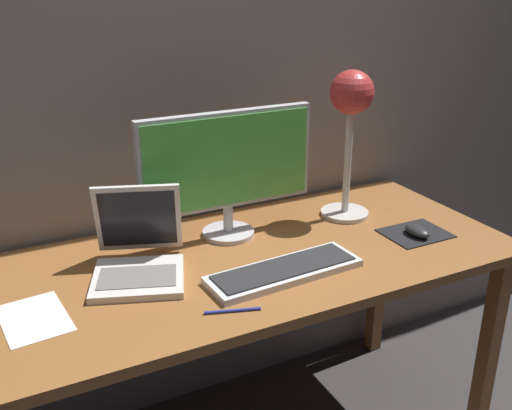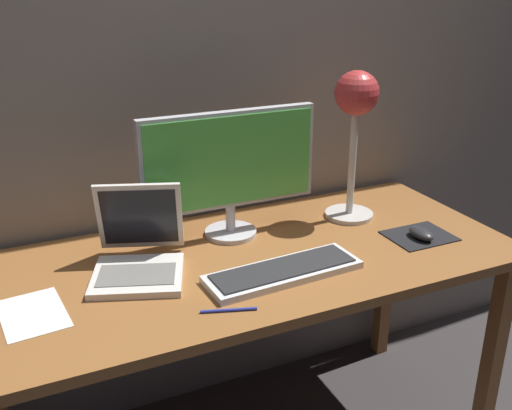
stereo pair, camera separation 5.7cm
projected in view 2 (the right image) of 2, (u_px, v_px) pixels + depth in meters
The scene contains 10 objects.
back_wall at pixel (195, 45), 1.84m from camera, with size 4.80×0.06×2.60m, color gray.
desk at pixel (248, 280), 1.75m from camera, with size 1.60×0.70×0.74m.
monitor at pixel (230, 166), 1.77m from camera, with size 0.55×0.16×0.40m.
keyboard_main at pixel (283, 271), 1.61m from camera, with size 0.45×0.16×0.03m.
laptop at pixel (139, 247), 1.63m from camera, with size 0.32×0.34×0.23m.
desk_lamp at pixel (356, 112), 1.86m from camera, with size 0.16×0.16×0.49m.
mousepad at pixel (419, 236), 1.84m from camera, with size 0.20×0.16×0.00m, color black.
mouse at pixel (421, 233), 1.82m from camera, with size 0.06×0.10×0.03m, color #28282B.
paper_sheet_near_mouse at pixel (33, 314), 1.43m from camera, with size 0.15×0.21×0.00m, color white.
pen at pixel (229, 310), 1.44m from camera, with size 0.01×0.01×0.14m, color #2633A5.
Camera 2 is at (-0.62, -1.41, 1.52)m, focal length 41.17 mm.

